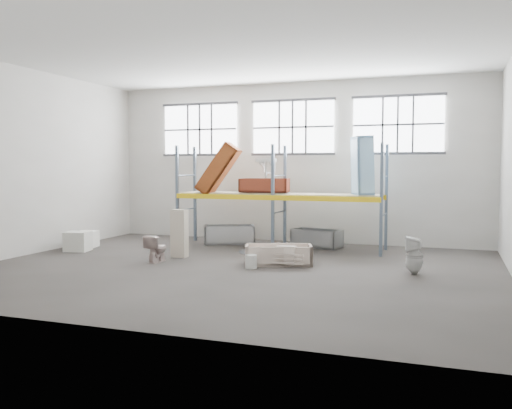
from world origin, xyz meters
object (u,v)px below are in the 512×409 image
at_px(cistern_tall, 179,233).
at_px(steel_tub_left, 230,235).
at_px(blue_tub_upright, 362,166).
at_px(carton_near, 78,241).
at_px(steel_tub_right, 317,238).
at_px(bucket, 251,261).
at_px(toilet_white, 414,255).
at_px(bathtub_beige, 279,255).
at_px(toilet_beige, 157,248).
at_px(rust_tub_flat, 264,185).

distance_m(cistern_tall, steel_tub_left, 2.81).
distance_m(blue_tub_upright, carton_near, 8.22).
xyz_separation_m(cistern_tall, blue_tub_upright, (4.36, 2.46, 1.77)).
height_order(cistern_tall, carton_near, cistern_tall).
bearing_deg(steel_tub_right, bucket, -100.01).
relative_size(steel_tub_right, bucket, 4.49).
bearing_deg(steel_tub_left, toilet_white, -28.43).
relative_size(cistern_tall, steel_tub_right, 0.87).
distance_m(bathtub_beige, steel_tub_left, 3.86).
height_order(bathtub_beige, cistern_tall, cistern_tall).
relative_size(toilet_beige, blue_tub_upright, 0.42).
xyz_separation_m(steel_tub_left, blue_tub_upright, (4.09, -0.32, 2.11)).
relative_size(bathtub_beige, toilet_beige, 2.35).
xyz_separation_m(toilet_white, bucket, (-3.64, -0.56, -0.26)).
bearing_deg(bucket, bathtub_beige, 56.15).
bearing_deg(blue_tub_upright, toilet_beige, -143.99).
height_order(toilet_beige, steel_tub_left, toilet_beige).
distance_m(cistern_tall, rust_tub_flat, 3.17).
bearing_deg(bucket, cistern_tall, 159.69).
distance_m(toilet_white, steel_tub_left, 6.46).
distance_m(bucket, carton_near, 5.56).
bearing_deg(steel_tub_right, steel_tub_left, -176.18).
height_order(rust_tub_flat, bucket, rust_tub_flat).
xyz_separation_m(cistern_tall, rust_tub_flat, (1.49, 2.53, 1.19)).
xyz_separation_m(steel_tub_right, rust_tub_flat, (-1.50, -0.43, 1.56)).
relative_size(toilet_beige, bucket, 2.14).
xyz_separation_m(toilet_beige, steel_tub_right, (3.18, 3.81, -0.08)).
bearing_deg(carton_near, bathtub_beige, -1.34).
distance_m(toilet_beige, carton_near, 3.10).
xyz_separation_m(cistern_tall, steel_tub_right, (2.99, 2.96, -0.36)).
distance_m(bathtub_beige, rust_tub_flat, 3.38).
bearing_deg(cistern_tall, bathtub_beige, -3.92).
height_order(rust_tub_flat, blue_tub_upright, blue_tub_upright).
height_order(toilet_beige, carton_near, toilet_beige).
relative_size(blue_tub_upright, carton_near, 2.52).
bearing_deg(bathtub_beige, blue_tub_upright, 39.84).
xyz_separation_m(rust_tub_flat, blue_tub_upright, (2.87, -0.07, 0.57)).
xyz_separation_m(bathtub_beige, rust_tub_flat, (-1.28, 2.70, 1.58)).
distance_m(bathtub_beige, cistern_tall, 2.81).
xyz_separation_m(bathtub_beige, carton_near, (-5.96, 0.14, 0.04)).
bearing_deg(steel_tub_right, toilet_beige, -129.88).
height_order(bathtub_beige, steel_tub_left, steel_tub_left).
xyz_separation_m(cistern_tall, bucket, (2.31, -0.86, -0.47)).
xyz_separation_m(bathtub_beige, bucket, (-0.46, -0.69, -0.08)).
height_order(toilet_white, steel_tub_right, toilet_white).
bearing_deg(bucket, rust_tub_flat, 103.65).
bearing_deg(toilet_white, rust_tub_flat, -132.13).
xyz_separation_m(blue_tub_upright, carton_near, (-7.54, -2.49, -2.12)).
distance_m(steel_tub_left, blue_tub_upright, 4.61).
relative_size(bathtub_beige, blue_tub_upright, 1.00).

